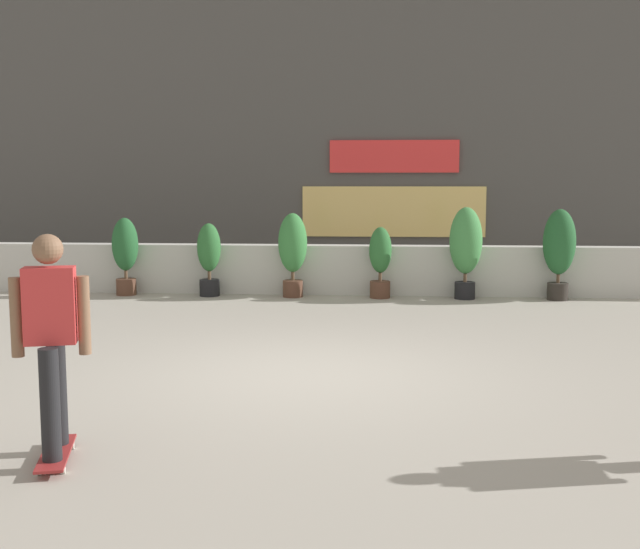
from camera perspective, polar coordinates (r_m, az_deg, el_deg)
The scene contains 10 objects.
ground_plane at distance 8.50m, azimuth -0.78°, elevation -7.25°, with size 48.00×48.00×0.00m, color #A8A093.
planter_wall at distance 14.33m, azimuth 1.38°, elevation 0.36°, with size 18.00×0.40×0.90m, color beige.
building_backdrop at distance 18.27m, azimuth 2.08°, elevation 10.56°, with size 20.00×2.08×6.50m.
potted_plant_0 at distance 14.57m, azimuth -14.06°, elevation 1.68°, with size 0.47×0.47×1.41m.
potted_plant_1 at distance 14.16m, azimuth -8.12°, elevation 1.38°, with size 0.42×0.42×1.32m.
potted_plant_2 at distance 13.90m, azimuth -2.01°, elevation 1.92°, with size 0.51×0.51×1.50m.
potted_plant_3 at distance 13.83m, azimuth 4.43°, elevation 1.12°, with size 0.40×0.40×1.26m.
potted_plant_4 at distance 13.89m, azimuth 10.62°, elevation 2.12°, with size 0.57×0.57×1.62m.
potted_plant_5 at distance 14.16m, azimuth 17.10°, elevation 1.94°, with size 0.56×0.56×1.59m.
skater_mid_plaza at distance 6.03m, azimuth -19.06°, elevation -4.35°, with size 0.54×0.82×1.70m.
Camera 1 is at (0.74, -8.21, 2.08)m, focal length 43.75 mm.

